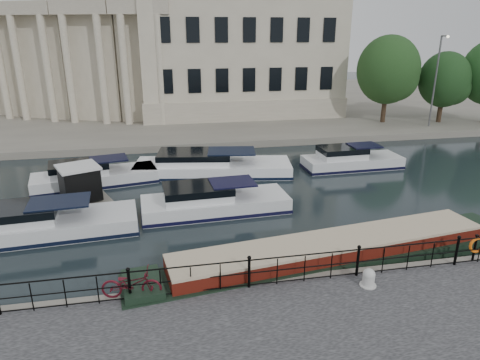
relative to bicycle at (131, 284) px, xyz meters
name	(u,v)px	position (x,y,z in m)	size (l,w,h in m)	color
ground_plane	(237,268)	(3.95, 2.10, -1.07)	(160.00, 160.00, 0.00)	black
far_bank	(180,105)	(3.95, 41.10, -0.80)	(120.00, 42.00, 0.55)	#6B665B
railing	(249,271)	(3.95, -0.15, 0.13)	(24.14, 0.14, 1.22)	black
civic_building	(170,49)	(2.95, 36.81, 5.96)	(53.55, 31.84, 16.85)	#ADA38C
lamp_posts	(473,79)	(29.95, 22.80, 3.73)	(8.24, 1.55, 8.07)	#59595B
bicycle	(131,284)	(0.00, 0.00, 0.00)	(0.69, 1.99, 1.05)	#4C0D17
mooring_bollard	(369,278)	(8.04, -0.85, -0.22)	(0.58, 0.58, 0.66)	#B5B4B1
life_ring_post	(477,245)	(12.84, -0.07, 0.16)	(0.67, 0.19, 1.09)	black
narrowboat	(332,258)	(7.70, 1.50, -0.71)	(16.58, 4.37, 1.60)	black
harbour_hut	(80,186)	(-3.21, 10.49, -0.12)	(3.48, 3.22, 2.17)	#6B665B
cabin_cruisers	(183,186)	(2.41, 11.15, -0.71)	(26.76, 11.55, 1.99)	silver
trees	(440,75)	(27.53, 24.24, 3.95)	(15.14, 7.70, 8.15)	black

